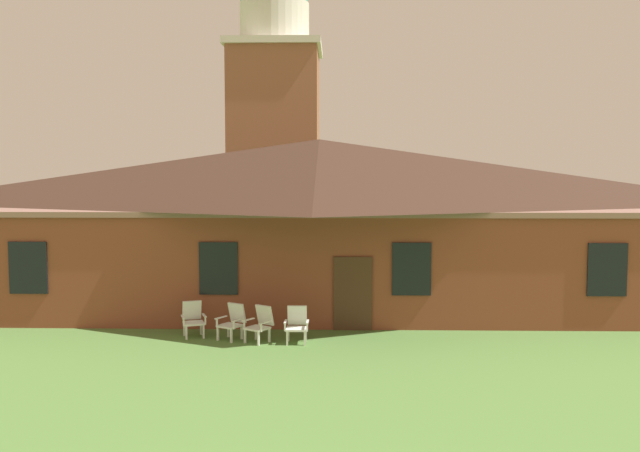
{
  "coord_description": "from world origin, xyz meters",
  "views": [
    {
      "loc": [
        0.62,
        -5.79,
        4.47
      ],
      "look_at": [
        0.27,
        8.32,
        3.37
      ],
      "focal_mm": 38.53,
      "sensor_mm": 36.0,
      "label": 1
    }
  ],
  "objects_px": {
    "lawn_chair_near_door": "(233,321)",
    "lawn_chair_middle": "(297,323)",
    "lawn_chair_left_end": "(260,323)",
    "lawn_chair_by_porch": "(193,318)"
  },
  "relations": [
    {
      "from": "lawn_chair_by_porch",
      "to": "lawn_chair_left_end",
      "type": "relative_size",
      "value": 1.0
    },
    {
      "from": "lawn_chair_by_porch",
      "to": "lawn_chair_left_end",
      "type": "bearing_deg",
      "value": -16.81
    },
    {
      "from": "lawn_chair_near_door",
      "to": "lawn_chair_middle",
      "type": "height_order",
      "value": "same"
    },
    {
      "from": "lawn_chair_near_door",
      "to": "lawn_chair_middle",
      "type": "xyz_separation_m",
      "value": [
        1.75,
        -0.31,
        0.0
      ]
    },
    {
      "from": "lawn_chair_left_end",
      "to": "lawn_chair_middle",
      "type": "relative_size",
      "value": 1.0
    },
    {
      "from": "lawn_chair_near_door",
      "to": "lawn_chair_middle",
      "type": "bearing_deg",
      "value": -10.0
    },
    {
      "from": "lawn_chair_near_door",
      "to": "lawn_chair_middle",
      "type": "distance_m",
      "value": 1.77
    },
    {
      "from": "lawn_chair_by_porch",
      "to": "lawn_chair_near_door",
      "type": "distance_m",
      "value": 1.17
    },
    {
      "from": "lawn_chair_left_end",
      "to": "lawn_chair_middle",
      "type": "height_order",
      "value": "same"
    },
    {
      "from": "lawn_chair_near_door",
      "to": "lawn_chair_left_end",
      "type": "bearing_deg",
      "value": -20.03
    }
  ]
}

